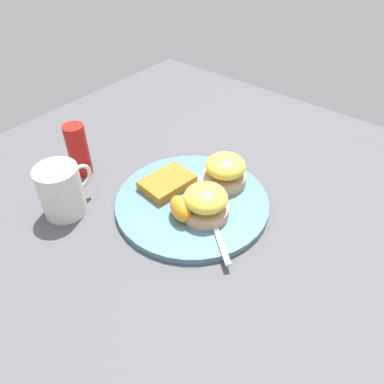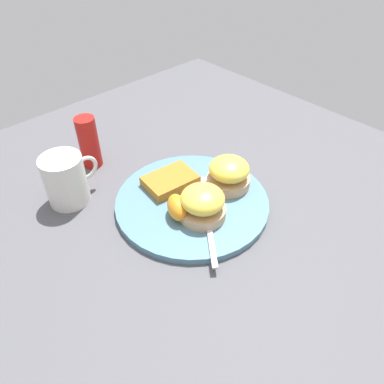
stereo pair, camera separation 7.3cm
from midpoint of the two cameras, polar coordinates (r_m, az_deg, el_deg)
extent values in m
plane|color=#4C4C51|center=(0.75, -2.78, -2.08)|extent=(1.10, 1.10, 0.00)
cylinder|color=slate|center=(0.75, -2.79, -1.69)|extent=(0.31, 0.31, 0.01)
cylinder|color=tan|center=(0.70, -0.92, -2.96)|extent=(0.09, 0.09, 0.02)
ellipsoid|color=yellow|center=(0.68, -0.95, -1.01)|extent=(0.08, 0.08, 0.04)
cylinder|color=tan|center=(0.78, 2.33, 2.00)|extent=(0.09, 0.09, 0.02)
ellipsoid|color=yellow|center=(0.76, 2.39, 3.90)|extent=(0.08, 0.08, 0.04)
cube|color=#AC6A22|center=(0.77, -6.69, 1.18)|extent=(0.11, 0.09, 0.02)
ellipsoid|color=orange|center=(0.69, -4.75, -2.68)|extent=(0.06, 0.07, 0.04)
cube|color=silver|center=(0.67, 0.95, -7.07)|extent=(0.09, 0.10, 0.00)
cube|color=silver|center=(0.77, -1.47, 1.04)|extent=(0.05, 0.05, 0.00)
cylinder|color=silver|center=(0.76, -21.99, 0.04)|extent=(0.08, 0.08, 0.10)
torus|color=silver|center=(0.77, -19.28, 2.09)|extent=(0.05, 0.01, 0.05)
cylinder|color=#B21914|center=(0.85, -19.37, 5.95)|extent=(0.04, 0.04, 0.12)
camera|label=1|loc=(0.04, -92.87, -2.46)|focal=35.00mm
camera|label=2|loc=(0.04, 87.13, 2.46)|focal=35.00mm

